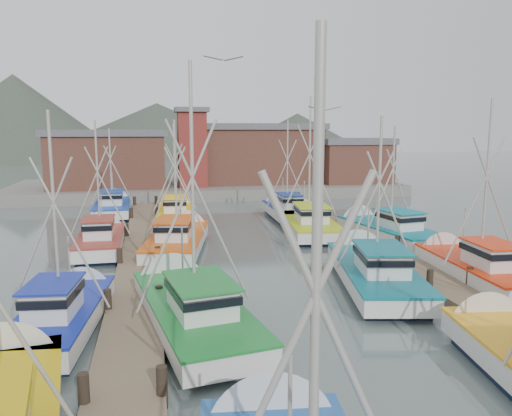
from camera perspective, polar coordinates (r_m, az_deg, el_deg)
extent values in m
plane|color=#4A5956|center=(23.72, 3.85, -9.32)|extent=(260.00, 260.00, 0.00)
cube|color=brown|center=(26.73, -13.26, -6.98)|extent=(2.20, 46.00, 0.40)
cylinder|color=black|center=(14.64, -19.03, -20.08)|extent=(0.30, 0.30, 1.50)
cylinder|color=black|center=(21.01, -16.54, -10.85)|extent=(0.30, 0.30, 1.50)
cylinder|color=black|center=(27.68, -15.30, -5.97)|extent=(0.30, 0.30, 1.50)
cylinder|color=black|center=(34.48, -14.55, -3.00)|extent=(0.30, 0.30, 1.50)
cylinder|color=black|center=(41.35, -14.06, -1.02)|extent=(0.30, 0.30, 1.50)
cylinder|color=black|center=(48.26, -13.70, 0.40)|extent=(0.30, 0.30, 1.50)
cylinder|color=black|center=(14.50, -10.67, -20.02)|extent=(0.30, 0.30, 1.50)
cylinder|color=black|center=(20.91, -10.98, -10.73)|extent=(0.30, 0.30, 1.50)
cylinder|color=black|center=(27.61, -11.13, -5.86)|extent=(0.30, 0.30, 1.50)
cylinder|color=black|center=(34.42, -11.22, -2.91)|extent=(0.30, 0.30, 1.50)
cylinder|color=black|center=(41.30, -11.28, -0.93)|extent=(0.30, 0.30, 1.50)
cylinder|color=black|center=(48.22, -11.33, 0.48)|extent=(0.30, 0.30, 1.50)
cube|color=brown|center=(29.70, 14.97, -5.44)|extent=(2.20, 46.00, 0.40)
cylinder|color=black|center=(24.11, 19.21, -8.39)|extent=(0.30, 0.30, 1.50)
cylinder|color=black|center=(30.10, 12.43, -4.66)|extent=(0.30, 0.30, 1.50)
cylinder|color=black|center=(36.45, 8.00, -2.16)|extent=(0.30, 0.30, 1.50)
cylinder|color=black|center=(43.01, 4.91, -0.40)|extent=(0.30, 0.30, 1.50)
cylinder|color=black|center=(49.69, 2.64, 0.89)|extent=(0.30, 0.30, 1.50)
cylinder|color=black|center=(25.16, 23.17, -7.90)|extent=(0.30, 0.30, 1.50)
cylinder|color=black|center=(30.95, 15.83, -4.42)|extent=(0.30, 0.30, 1.50)
cylinder|color=black|center=(37.16, 10.91, -2.02)|extent=(0.30, 0.30, 1.50)
cylinder|color=black|center=(43.61, 7.43, -0.31)|extent=(0.30, 0.30, 1.50)
cylinder|color=black|center=(50.21, 4.86, 0.95)|extent=(0.30, 0.30, 1.50)
cube|color=slate|center=(59.41, -5.58, 2.34)|extent=(44.00, 16.00, 1.20)
cube|color=brown|center=(57.03, -16.52, 5.11)|extent=(12.00, 8.00, 5.50)
cube|color=#5C5C61|center=(56.93, -16.66, 8.23)|extent=(12.72, 8.48, 0.70)
cube|color=brown|center=(60.00, 0.10, 5.99)|extent=(14.00, 9.00, 6.20)
cube|color=#5C5C61|center=(59.92, 0.10, 9.29)|extent=(14.84, 9.54, 0.70)
cube|color=brown|center=(60.40, 11.00, 5.04)|extent=(8.00, 6.00, 4.50)
cube|color=#5C5C61|center=(60.28, 11.08, 7.50)|extent=(8.48, 6.36, 0.70)
cube|color=maroon|center=(54.90, -7.31, 6.58)|extent=(3.00, 3.00, 8.00)
cube|color=#5C5C61|center=(54.89, -7.40, 11.02)|extent=(3.60, 3.60, 0.50)
cone|color=#434F41|center=(141.07, -25.49, 5.10)|extent=(110.00, 110.00, 42.00)
cone|color=#434F41|center=(151.89, -11.12, 6.02)|extent=(140.00, 140.00, 30.00)
cone|color=#434F41|center=(147.70, 4.71, 6.08)|extent=(90.00, 90.00, 24.00)
cylinder|color=#A5A097|center=(6.61, 6.78, -13.81)|extent=(0.15, 0.15, 7.59)
cylinder|color=#A5A097|center=(6.91, 1.27, -20.90)|extent=(2.71, 0.40, 5.93)
cylinder|color=#A5A097|center=(7.14, 11.80, -20.06)|extent=(2.71, 0.40, 5.93)
cone|color=silver|center=(20.20, 24.04, -11.78)|extent=(2.76, 1.47, 2.63)
cone|color=silver|center=(17.42, -26.44, -15.32)|extent=(2.99, 1.54, 2.86)
cylinder|color=#A5A097|center=(11.82, -26.73, -10.68)|extent=(2.40, 0.48, 5.24)
cube|color=black|center=(19.38, -7.09, -13.52)|extent=(4.04, 8.53, 0.70)
cube|color=silver|center=(19.14, -7.13, -11.72)|extent=(4.60, 9.69, 0.80)
cube|color=#17792C|center=(19.01, -7.15, -10.65)|extent=(4.70, 9.80, 0.10)
cone|color=silver|center=(23.49, -9.97, -8.22)|extent=(3.06, 1.59, 2.91)
cube|color=silver|center=(17.80, -6.28, -10.07)|extent=(2.33, 3.08, 1.10)
cube|color=black|center=(17.73, -6.29, -9.37)|extent=(2.50, 3.37, 0.28)
cube|color=#17792C|center=(17.62, -6.31, -8.26)|extent=(2.65, 3.58, 0.07)
cylinder|color=#A5A097|center=(17.84, -7.27, 2.46)|extent=(0.15, 0.15, 8.68)
cylinder|color=#A5A097|center=(17.85, -9.06, -0.88)|extent=(3.06, 0.63, 6.78)
cylinder|color=#A5A097|center=(18.14, -5.39, -0.65)|extent=(3.06, 0.63, 6.78)
cylinder|color=#A5A097|center=(20.21, -8.40, -5.86)|extent=(0.09, 0.09, 2.60)
cube|color=black|center=(24.60, 13.37, -8.75)|extent=(4.23, 8.59, 0.70)
cube|color=silver|center=(24.41, 13.42, -7.30)|extent=(4.81, 9.76, 0.80)
cube|color=#0A6573|center=(24.31, 13.46, -6.44)|extent=(4.92, 9.87, 0.10)
cone|color=silver|center=(28.86, 11.25, -5.01)|extent=(3.08, 1.65, 2.92)
cube|color=silver|center=(23.12, 14.16, -5.81)|extent=(2.40, 3.12, 1.10)
cube|color=black|center=(23.06, 14.18, -5.26)|extent=(2.57, 3.42, 0.28)
cube|color=#0A6573|center=(22.97, 14.22, -4.39)|extent=(2.73, 3.63, 0.07)
cylinder|color=#A5A097|center=(23.46, 13.87, 1.69)|extent=(0.15, 0.15, 6.94)
cylinder|color=#A5A097|center=(23.44, 12.38, -0.28)|extent=(2.46, 0.58, 5.43)
cylinder|color=#A5A097|center=(23.72, 15.20, -0.27)|extent=(2.46, 0.58, 5.43)
cylinder|color=#A5A097|center=(25.62, 12.68, -2.82)|extent=(0.09, 0.09, 2.61)
cube|color=black|center=(20.09, -21.16, -13.25)|extent=(2.75, 6.67, 0.70)
cube|color=silver|center=(19.86, -21.27, -11.51)|extent=(3.13, 7.58, 0.80)
cube|color=#11239C|center=(19.73, -21.34, -10.47)|extent=(3.21, 7.66, 0.10)
cone|color=silver|center=(23.28, -18.82, -8.73)|extent=(2.40, 1.33, 2.30)
cube|color=silver|center=(18.75, -22.17, -9.71)|extent=(1.70, 2.35, 1.10)
cube|color=black|center=(18.68, -22.21, -9.04)|extent=(1.82, 2.58, 0.28)
cube|color=#11239C|center=(18.57, -22.27, -7.98)|extent=(1.93, 2.74, 0.07)
cylinder|color=#A5A097|center=(18.75, -22.07, -0.41)|extent=(0.12, 0.12, 7.00)
cylinder|color=#A5A097|center=(19.04, -23.39, -2.87)|extent=(2.49, 0.33, 5.47)
cylinder|color=#A5A097|center=(18.76, -20.43, -2.86)|extent=(2.49, 0.33, 5.47)
cylinder|color=#A5A097|center=(20.61, -20.54, -6.06)|extent=(0.07, 0.07, 2.21)
cube|color=black|center=(26.90, 23.96, -7.76)|extent=(2.80, 7.27, 0.70)
cube|color=silver|center=(26.73, 24.04, -6.42)|extent=(3.18, 8.26, 0.80)
cube|color=red|center=(26.64, 24.10, -5.63)|extent=(3.26, 8.34, 0.10)
cone|color=silver|center=(30.16, 19.99, -4.78)|extent=(2.63, 1.26, 2.56)
cube|color=silver|center=(25.71, 25.32, -4.91)|extent=(1.81, 2.53, 1.10)
cube|color=black|center=(25.66, 25.35, -4.42)|extent=(1.93, 2.78, 0.28)
cube|color=red|center=(25.59, 25.41, -3.63)|extent=(2.04, 2.95, 0.07)
cylinder|color=#A5A097|center=(25.85, 24.84, 2.68)|extent=(0.13, 0.13, 7.75)
cylinder|color=#A5A097|center=(25.66, 23.68, 0.66)|extent=(2.76, 0.26, 6.05)
cylinder|color=#A5A097|center=(26.25, 25.71, 0.70)|extent=(2.76, 0.26, 6.05)
cylinder|color=#A5A097|center=(27.59, 22.67, -2.46)|extent=(0.07, 0.07, 2.37)
cube|color=black|center=(31.07, -8.92, -4.89)|extent=(4.05, 8.38, 0.70)
cube|color=silver|center=(30.92, -8.95, -3.72)|extent=(4.60, 9.53, 0.80)
cube|color=#D4510C|center=(30.84, -8.97, -3.03)|extent=(4.70, 9.63, 0.10)
cone|color=silver|center=(35.38, -7.92, -2.33)|extent=(3.01, 1.61, 2.86)
cube|color=silver|center=(29.67, -9.29, -2.39)|extent=(2.32, 3.03, 1.10)
cube|color=black|center=(29.62, -9.30, -1.96)|extent=(2.48, 3.32, 0.28)
cube|color=#D4510C|center=(29.56, -9.32, -1.27)|extent=(2.63, 3.52, 0.07)
cylinder|color=#A5A097|center=(30.14, -9.18, 3.36)|extent=(0.15, 0.15, 6.90)
cylinder|color=#A5A097|center=(30.32, -10.23, 1.83)|extent=(2.45, 0.55, 5.39)
cylinder|color=#A5A097|center=(30.15, -8.04, 1.84)|extent=(2.45, 0.55, 5.39)
cylinder|color=#A5A097|center=(32.22, -8.62, -0.30)|extent=(0.09, 0.09, 2.55)
cube|color=black|center=(36.26, 5.96, -2.82)|extent=(3.70, 8.66, 0.70)
cube|color=silver|center=(36.13, 5.98, -1.81)|extent=(4.20, 9.84, 0.80)
cube|color=#ABC512|center=(36.06, 5.99, -1.22)|extent=(4.30, 9.95, 0.10)
cone|color=silver|center=(40.78, 4.73, -0.77)|extent=(3.09, 1.44, 2.98)
cube|color=silver|center=(34.86, 6.35, -0.63)|extent=(2.25, 3.07, 1.10)
cube|color=black|center=(34.82, 6.36, -0.26)|extent=(2.40, 3.37, 0.28)
cube|color=#ABC512|center=(34.76, 6.37, 0.33)|extent=(2.55, 3.57, 0.07)
cylinder|color=#A5A097|center=(35.37, 6.16, 5.64)|extent=(0.15, 0.15, 8.62)
cylinder|color=#A5A097|center=(35.33, 5.16, 4.01)|extent=(3.06, 0.46, 6.73)
cylinder|color=#A5A097|center=(35.56, 7.10, 4.01)|extent=(3.06, 0.46, 6.73)
cylinder|color=#A5A097|center=(37.54, 5.53, 1.07)|extent=(0.09, 0.09, 2.66)
cube|color=black|center=(32.18, -17.24, -4.71)|extent=(2.34, 6.90, 0.70)
cube|color=silver|center=(32.04, -17.30, -3.58)|extent=(2.66, 7.85, 0.80)
cube|color=maroon|center=(31.96, -17.33, -2.91)|extent=(2.74, 7.93, 0.10)
cone|color=silver|center=(35.87, -16.78, -2.48)|extent=(2.45, 1.14, 2.44)
cube|color=silver|center=(30.93, -17.52, -2.23)|extent=(1.61, 2.37, 1.10)
cube|color=black|center=(30.89, -17.54, -1.81)|extent=(1.72, 2.60, 0.28)
cube|color=maroon|center=(30.83, -17.57, -1.15)|extent=(1.82, 2.76, 0.07)
cylinder|color=#A5A097|center=(31.30, -17.65, 3.27)|extent=(0.12, 0.12, 6.90)
cylinder|color=#A5A097|center=(31.44, -18.55, 1.76)|extent=(2.47, 0.13, 5.40)
cylinder|color=#A5A097|center=(31.34, -16.60, 1.83)|extent=(2.47, 0.13, 5.40)
cylinder|color=#A5A097|center=(33.12, -17.23, -0.35)|extent=(0.07, 0.07, 2.34)
cube|color=black|center=(34.68, 14.91, -3.63)|extent=(3.68, 8.06, 0.70)
cube|color=silver|center=(34.55, 14.96, -2.57)|extent=(4.18, 9.15, 0.80)
cube|color=#036E80|center=(34.48, 14.98, -1.95)|extent=(4.28, 9.25, 0.10)
cone|color=silver|center=(38.20, 11.17, -1.58)|extent=(2.92, 1.50, 2.79)
cube|color=silver|center=(33.53, 16.05, -1.31)|extent=(2.17, 2.88, 1.10)
cube|color=black|center=(33.49, 16.07, -0.93)|extent=(2.33, 3.16, 0.28)
cube|color=#036E80|center=(33.44, 16.10, -0.32)|extent=(2.47, 3.36, 0.07)
cylinder|color=#A5A097|center=(33.88, 15.38, 3.49)|extent=(0.15, 0.15, 6.57)
cylinder|color=#A5A097|center=(33.62, 14.50, 2.16)|extent=(2.35, 0.45, 5.14)
cylinder|color=#A5A097|center=(34.30, 16.13, 2.22)|extent=(2.35, 0.45, 5.14)
cylinder|color=#A5A097|center=(35.57, 13.60, 0.42)|extent=(0.09, 0.09, 2.58)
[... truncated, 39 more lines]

